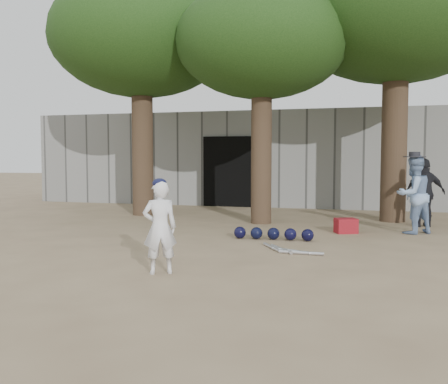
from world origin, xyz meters
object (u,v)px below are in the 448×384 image
(spectator_blue, at_px, (413,195))
(spectator_dark, at_px, (425,193))
(red_bag, at_px, (346,226))
(boy_player, at_px, (160,228))

(spectator_blue, distance_m, spectator_dark, 1.19)
(spectator_dark, height_order, red_bag, spectator_dark)
(boy_player, distance_m, spectator_dark, 6.97)
(boy_player, xyz_separation_m, spectator_blue, (3.56, 4.64, 0.18))
(spectator_dark, bearing_deg, spectator_blue, 57.06)
(boy_player, relative_size, spectator_blue, 0.78)
(boy_player, xyz_separation_m, red_bag, (2.25, 4.34, -0.47))
(boy_player, distance_m, red_bag, 4.91)
(boy_player, height_order, spectator_dark, spectator_dark)
(spectator_blue, height_order, spectator_dark, spectator_blue)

